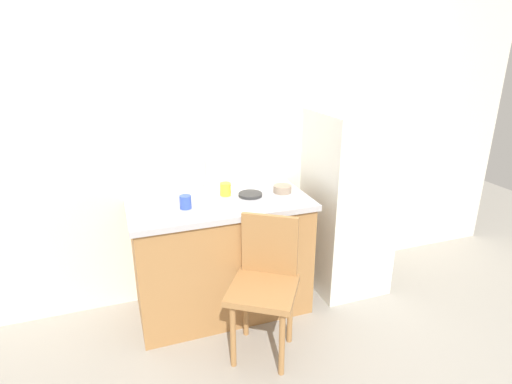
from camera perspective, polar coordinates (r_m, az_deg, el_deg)
ground_plane at (r=2.91m, az=6.80°, el=-20.86°), size 8.00×8.00×0.00m
back_wall at (r=3.19m, az=-0.30°, el=8.33°), size 4.80×0.10×2.50m
cabinet_base at (r=3.06m, az=-4.78°, el=-9.09°), size 1.21×0.60×0.82m
countertop at (r=2.88m, az=-5.03°, el=-1.56°), size 1.25×0.64×0.04m
faucet at (r=3.05m, az=-7.10°, el=2.38°), size 0.02×0.02×0.24m
refrigerator at (r=3.32m, az=12.45°, el=-1.38°), size 0.54×0.59×1.42m
chair at (r=2.63m, az=1.26°, el=-12.11°), size 0.55×0.55×0.89m
terracotta_bowl at (r=3.02m, az=3.66°, el=0.44°), size 0.13×0.13×0.05m
hotplate at (r=2.94m, az=-0.78°, el=-0.36°), size 0.17×0.17×0.02m
cup_yellow at (r=2.95m, az=-4.21°, el=0.39°), size 0.08×0.08×0.09m
cup_blue at (r=2.76m, az=-9.67°, el=-1.36°), size 0.08×0.08×0.09m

